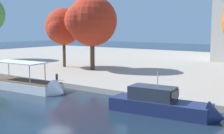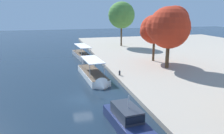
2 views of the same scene
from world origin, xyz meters
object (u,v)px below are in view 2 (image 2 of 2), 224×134
Objects in this scene: motor_yacht_2 at (132,128)px; tree_1 at (123,15)px; tree_4 at (153,30)px; tree_0 at (168,26)px; tour_boat_0 at (84,57)px; tour_boat_1 at (94,77)px; mooring_bollard_0 at (120,73)px.

motor_yacht_2 is 49.43m from tree_1.
motor_yacht_2 is 0.99× the size of tree_4.
motor_yacht_2 is 0.84× the size of tree_0.
tree_4 reaches higher than tour_boat_0.
tree_4 is (-7.76, 13.83, 6.67)m from tour_boat_1.
motor_yacht_2 reaches higher than mooring_bollard_0.
tour_boat_0 is 17.45m from mooring_bollard_0.
tree_0 is at bearing 0.46° from tree_1.
tree_4 is at bearing 115.12° from tour_boat_1.
tree_1 is (-46.60, 13.70, 9.20)m from motor_yacht_2.
tree_4 is at bearing 52.07° from tour_boat_0.
tree_0 reaches higher than tour_boat_1.
tour_boat_0 is 17.08m from tree_4.
mooring_bollard_0 is (-16.58, 3.84, 0.43)m from motor_yacht_2.
tour_boat_1 reaches higher than mooring_bollard_0.
tree_1 is (-29.15, 14.02, 9.45)m from tour_boat_1.
motor_yacht_2 is 17.02m from mooring_bollard_0.
tree_0 is (-19.60, 13.92, 7.64)m from motor_yacht_2.
motor_yacht_2 reaches higher than tour_boat_1.
tree_1 reaches higher than tour_boat_0.
motor_yacht_2 is (33.64, -0.22, 0.21)m from tour_boat_0.
tour_boat_1 is 0.96× the size of tree_1.
tour_boat_0 is at bearing -122.43° from tree_4.
tour_boat_1 reaches higher than tour_boat_0.
tour_boat_1 is at bearing -81.39° from tree_0.
tree_1 is (-27.00, -0.22, 1.56)m from tree_0.
motor_yacht_2 is 25.23m from tree_0.
tree_4 is (-5.60, -0.42, -1.22)m from tree_0.
tour_boat_0 reaches higher than mooring_bollard_0.
tour_boat_1 is at bearing -101.77° from mooring_bollard_0.
tree_4 is (21.40, -0.20, -2.77)m from tree_1.
tree_0 is 1.18× the size of tree_4.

